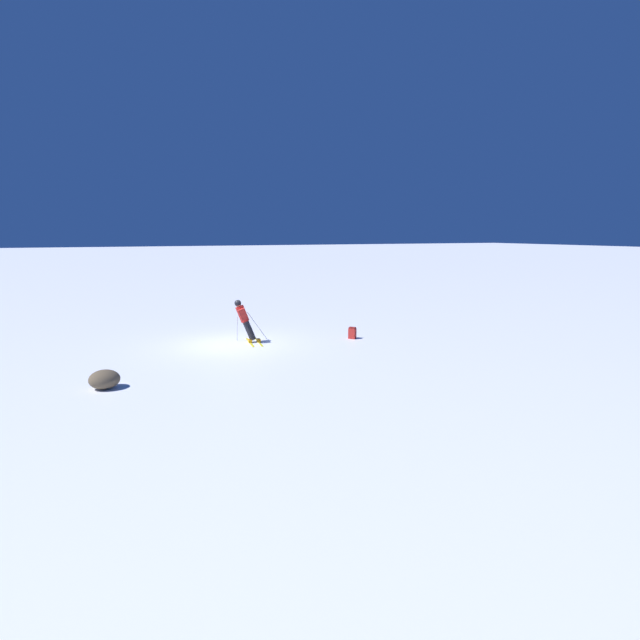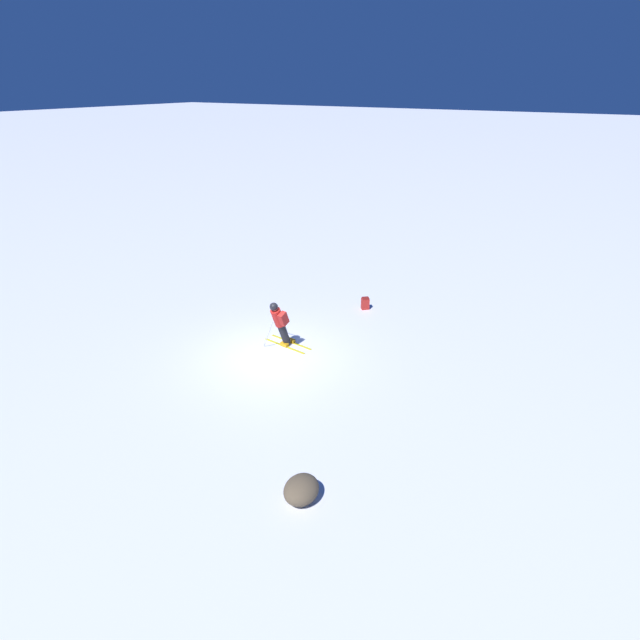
# 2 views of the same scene
# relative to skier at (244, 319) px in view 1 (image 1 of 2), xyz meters

# --- Properties ---
(ground_plane) EXTENTS (300.00, 300.00, 0.00)m
(ground_plane) POSITION_rel_skier_xyz_m (0.57, 0.01, -1.01)
(ground_plane) COLOR white
(skier) EXTENTS (1.51, 1.82, 1.84)m
(skier) POSITION_rel_skier_xyz_m (0.00, 0.00, 0.00)
(skier) COLOR yellow
(skier) RESTS_ON ground
(spare_backpack) EXTENTS (0.36, 0.37, 0.50)m
(spare_backpack) POSITION_rel_skier_xyz_m (-4.43, 0.98, -0.77)
(spare_backpack) COLOR #AD231E
(spare_backpack) RESTS_ON ground
(exposed_boulder_0) EXTENTS (0.87, 0.74, 0.56)m
(exposed_boulder_0) POSITION_rel_skier_xyz_m (5.32, 4.31, -0.73)
(exposed_boulder_0) COLOR brown
(exposed_boulder_0) RESTS_ON ground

